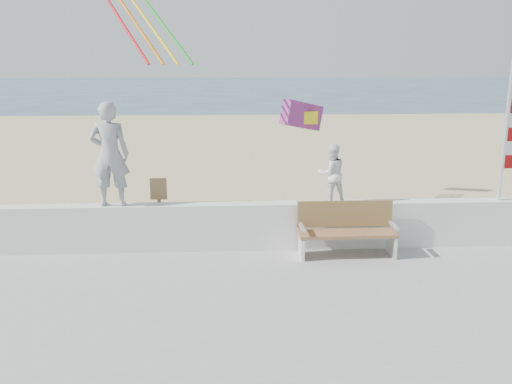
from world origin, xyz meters
TOP-DOWN VIEW (x-y plane):
  - ground at (0.00, 0.00)m, footprint 220.00×220.00m
  - sand at (0.00, 9.00)m, footprint 90.00×40.00m
  - seawall at (0.00, 2.00)m, footprint 30.00×0.35m
  - adult at (-2.49, 2.00)m, footprint 0.72×0.48m
  - child at (1.65, 2.00)m, footprint 0.63×0.53m
  - bench at (1.87, 1.55)m, footprint 1.80×0.57m
  - parafoil_kite at (1.39, 4.24)m, footprint 1.07×0.86m
  - sign at (-1.66, 2.25)m, footprint 0.32×0.07m

SIDE VIEW (x-z plane):
  - ground at x=0.00m, z-range 0.00..0.00m
  - sand at x=0.00m, z-range 0.00..0.08m
  - seawall at x=0.00m, z-range 0.18..1.08m
  - bench at x=1.87m, z-range 0.19..1.19m
  - sign at x=-1.66m, z-range 0.21..1.67m
  - child at x=1.65m, z-range 1.08..2.21m
  - adult at x=-2.49m, z-range 1.08..3.03m
  - parafoil_kite at x=1.39m, z-range 2.14..2.90m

